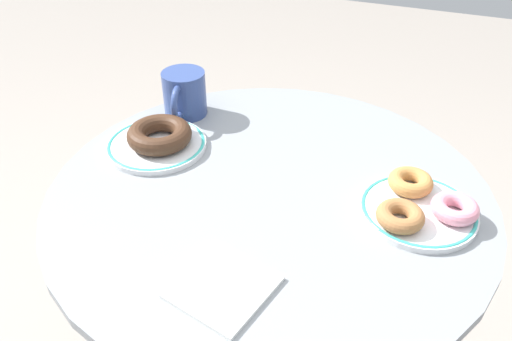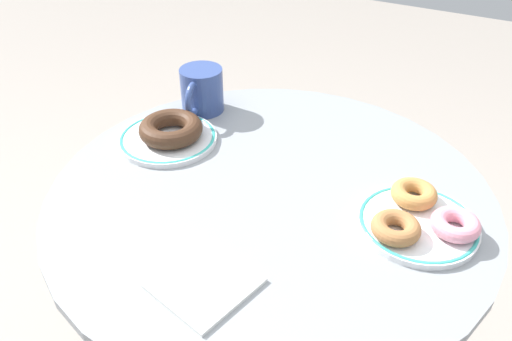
{
  "view_description": "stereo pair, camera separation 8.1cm",
  "coord_description": "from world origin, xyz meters",
  "px_view_note": "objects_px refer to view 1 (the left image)",
  "views": [
    {
      "loc": [
        0.22,
        -0.63,
        1.29
      ],
      "look_at": [
        -0.02,
        -0.02,
        0.82
      ],
      "focal_mm": 35.78,
      "sensor_mm": 36.0,
      "label": 1
    },
    {
      "loc": [
        0.3,
        -0.6,
        1.29
      ],
      "look_at": [
        -0.02,
        -0.02,
        0.82
      ],
      "focal_mm": 35.78,
      "sensor_mm": 36.0,
      "label": 2
    }
  ],
  "objects_px": {
    "donut_chocolate": "(159,135)",
    "donut_cinnamon": "(400,216)",
    "coffee_mug": "(184,94)",
    "donut_pink_frosted": "(455,208)",
    "plate_left": "(157,144)",
    "plate_right": "(418,210)",
    "donut_old_fashioned": "(411,182)",
    "cafe_table": "(268,277)",
    "paper_napkin": "(223,287)"
  },
  "relations": [
    {
      "from": "donut_old_fashioned",
      "to": "coffee_mug",
      "type": "distance_m",
      "value": 0.47
    },
    {
      "from": "plate_right",
      "to": "donut_chocolate",
      "type": "height_order",
      "value": "donut_chocolate"
    },
    {
      "from": "donut_old_fashioned",
      "to": "paper_napkin",
      "type": "distance_m",
      "value": 0.35
    },
    {
      "from": "cafe_table",
      "to": "plate_right",
      "type": "relative_size",
      "value": 4.3
    },
    {
      "from": "paper_napkin",
      "to": "coffee_mug",
      "type": "distance_m",
      "value": 0.48
    },
    {
      "from": "donut_pink_frosted",
      "to": "paper_napkin",
      "type": "relative_size",
      "value": 0.6
    },
    {
      "from": "cafe_table",
      "to": "plate_left",
      "type": "bearing_deg",
      "value": 170.44
    },
    {
      "from": "donut_cinnamon",
      "to": "coffee_mug",
      "type": "xyz_separation_m",
      "value": [
        -0.46,
        0.19,
        0.02
      ]
    },
    {
      "from": "donut_chocolate",
      "to": "donut_cinnamon",
      "type": "height_order",
      "value": "donut_chocolate"
    },
    {
      "from": "cafe_table",
      "to": "donut_cinnamon",
      "type": "bearing_deg",
      "value": -5.94
    },
    {
      "from": "cafe_table",
      "to": "plate_right",
      "type": "height_order",
      "value": "plate_right"
    },
    {
      "from": "donut_pink_frosted",
      "to": "coffee_mug",
      "type": "relative_size",
      "value": 0.57
    },
    {
      "from": "plate_right",
      "to": "donut_old_fashioned",
      "type": "xyz_separation_m",
      "value": [
        -0.02,
        0.05,
        0.02
      ]
    },
    {
      "from": "plate_right",
      "to": "coffee_mug",
      "type": "xyz_separation_m",
      "value": [
        -0.48,
        0.15,
        0.04
      ]
    },
    {
      "from": "plate_left",
      "to": "plate_right",
      "type": "bearing_deg",
      "value": -2.11
    },
    {
      "from": "plate_right",
      "to": "donut_old_fashioned",
      "type": "bearing_deg",
      "value": 113.98
    },
    {
      "from": "cafe_table",
      "to": "coffee_mug",
      "type": "bearing_deg",
      "value": 145.17
    },
    {
      "from": "donut_pink_frosted",
      "to": "paper_napkin",
      "type": "bearing_deg",
      "value": -137.08
    },
    {
      "from": "plate_right",
      "to": "coffee_mug",
      "type": "distance_m",
      "value": 0.51
    },
    {
      "from": "plate_left",
      "to": "donut_cinnamon",
      "type": "height_order",
      "value": "donut_cinnamon"
    },
    {
      "from": "plate_right",
      "to": "plate_left",
      "type": "bearing_deg",
      "value": 177.89
    },
    {
      "from": "plate_left",
      "to": "coffee_mug",
      "type": "bearing_deg",
      "value": 93.67
    },
    {
      "from": "plate_left",
      "to": "plate_right",
      "type": "relative_size",
      "value": 1.02
    },
    {
      "from": "plate_right",
      "to": "donut_pink_frosted",
      "type": "distance_m",
      "value": 0.05
    },
    {
      "from": "donut_old_fashioned",
      "to": "donut_cinnamon",
      "type": "bearing_deg",
      "value": -91.92
    },
    {
      "from": "donut_chocolate",
      "to": "cafe_table",
      "type": "bearing_deg",
      "value": -10.34
    },
    {
      "from": "cafe_table",
      "to": "donut_pink_frosted",
      "type": "distance_m",
      "value": 0.37
    },
    {
      "from": "plate_left",
      "to": "plate_right",
      "type": "distance_m",
      "value": 0.47
    },
    {
      "from": "plate_right",
      "to": "donut_cinnamon",
      "type": "bearing_deg",
      "value": -117.82
    },
    {
      "from": "cafe_table",
      "to": "paper_napkin",
      "type": "bearing_deg",
      "value": -85.55
    },
    {
      "from": "plate_left",
      "to": "paper_napkin",
      "type": "relative_size",
      "value": 1.54
    },
    {
      "from": "cafe_table",
      "to": "donut_chocolate",
      "type": "relative_size",
      "value": 6.54
    },
    {
      "from": "donut_cinnamon",
      "to": "coffee_mug",
      "type": "bearing_deg",
      "value": 157.19
    },
    {
      "from": "donut_chocolate",
      "to": "donut_cinnamon",
      "type": "relative_size",
      "value": 1.65
    },
    {
      "from": "donut_pink_frosted",
      "to": "paper_napkin",
      "type": "xyz_separation_m",
      "value": [
        -0.27,
        -0.25,
        -0.02
      ]
    },
    {
      "from": "donut_chocolate",
      "to": "donut_old_fashioned",
      "type": "distance_m",
      "value": 0.45
    },
    {
      "from": "donut_chocolate",
      "to": "donut_cinnamon",
      "type": "bearing_deg",
      "value": -8.23
    },
    {
      "from": "donut_chocolate",
      "to": "donut_pink_frosted",
      "type": "distance_m",
      "value": 0.52
    },
    {
      "from": "plate_left",
      "to": "donut_chocolate",
      "type": "xyz_separation_m",
      "value": [
        0.01,
        0.0,
        0.02
      ]
    },
    {
      "from": "plate_right",
      "to": "donut_chocolate",
      "type": "distance_m",
      "value": 0.47
    },
    {
      "from": "cafe_table",
      "to": "donut_old_fashioned",
      "type": "relative_size",
      "value": 10.81
    },
    {
      "from": "donut_old_fashioned",
      "to": "donut_cinnamon",
      "type": "height_order",
      "value": "same"
    },
    {
      "from": "donut_chocolate",
      "to": "donut_pink_frosted",
      "type": "relative_size",
      "value": 1.65
    },
    {
      "from": "donut_chocolate",
      "to": "paper_napkin",
      "type": "bearing_deg",
      "value": -47.24
    },
    {
      "from": "paper_napkin",
      "to": "donut_cinnamon",
      "type": "bearing_deg",
      "value": 46.03
    },
    {
      "from": "donut_old_fashioned",
      "to": "paper_napkin",
      "type": "relative_size",
      "value": 0.6
    },
    {
      "from": "paper_napkin",
      "to": "coffee_mug",
      "type": "xyz_separation_m",
      "value": [
        -0.26,
        0.4,
        0.04
      ]
    },
    {
      "from": "coffee_mug",
      "to": "donut_pink_frosted",
      "type": "bearing_deg",
      "value": -15.23
    },
    {
      "from": "cafe_table",
      "to": "donut_chocolate",
      "type": "bearing_deg",
      "value": 169.66
    },
    {
      "from": "plate_left",
      "to": "donut_old_fashioned",
      "type": "xyz_separation_m",
      "value": [
        0.45,
        0.03,
        0.02
      ]
    }
  ]
}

